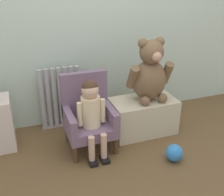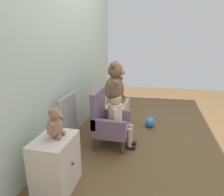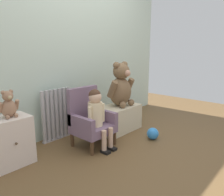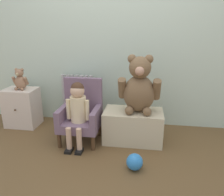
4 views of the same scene
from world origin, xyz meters
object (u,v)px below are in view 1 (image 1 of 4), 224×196
low_bench (143,116)px  toy_ball (174,153)px  large_teddy_bear (150,74)px  child_armchair (88,116)px  radiator (61,98)px  child_figure (91,108)px

low_bench → toy_ball: bearing=-84.6°
low_bench → large_teddy_bear: 0.45m
child_armchair → low_bench: child_armchair is taller
radiator → toy_ball: size_ratio=4.32×
child_figure → toy_ball: child_figure is taller
child_figure → toy_ball: 0.83m
low_bench → large_teddy_bear: size_ratio=1.05×
child_armchair → large_teddy_bear: bearing=4.6°
radiator → large_teddy_bear: large_teddy_bear is taller
large_teddy_bear → toy_ball: size_ratio=4.07×
child_figure → low_bench: 0.66m
radiator → child_armchair: bearing=-68.6°
low_bench → large_teddy_bear: bearing=3.5°
child_figure → low_bench: bearing=15.6°
child_figure → large_teddy_bear: bearing=14.6°
radiator → child_armchair: size_ratio=0.94×
low_bench → large_teddy_bear: large_teddy_bear is taller
child_armchair → low_bench: (0.58, 0.05, -0.13)m
child_armchair → low_bench: size_ratio=1.07×
radiator → child_armchair: 0.47m
child_armchair → toy_ball: (0.64, -0.49, -0.24)m
radiator → toy_ball: (0.81, -0.93, -0.25)m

